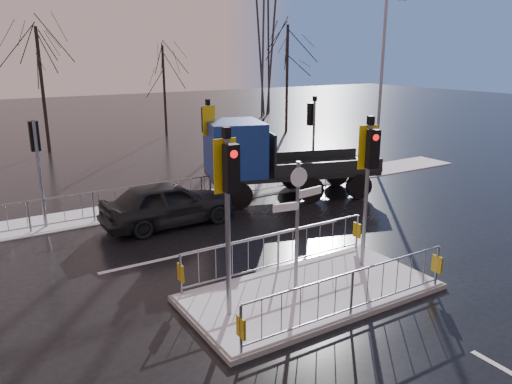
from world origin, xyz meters
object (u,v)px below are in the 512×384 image
traffic_island (310,279)px  car_far_lane (168,203)px  street_lamp_right (383,78)px  flatbed_truck (259,158)px

traffic_island → car_far_lane: 6.47m
car_far_lane → traffic_island: bearing=-172.7°
street_lamp_right → flatbed_truck: bearing=-172.1°
traffic_island → car_far_lane: size_ratio=1.36×
traffic_island → street_lamp_right: street_lamp_right is taller
traffic_island → flatbed_truck: (3.22, 7.47, 1.24)m
car_far_lane → flatbed_truck: (4.17, 1.08, 0.88)m
traffic_island → flatbed_truck: size_ratio=0.86×
car_far_lane → street_lamp_right: 12.27m
flatbed_truck → street_lamp_right: 7.93m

